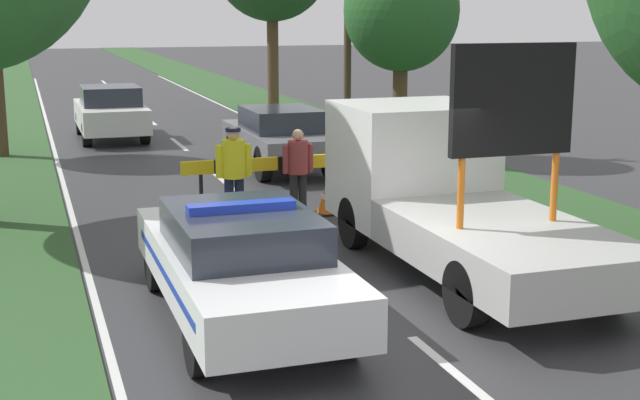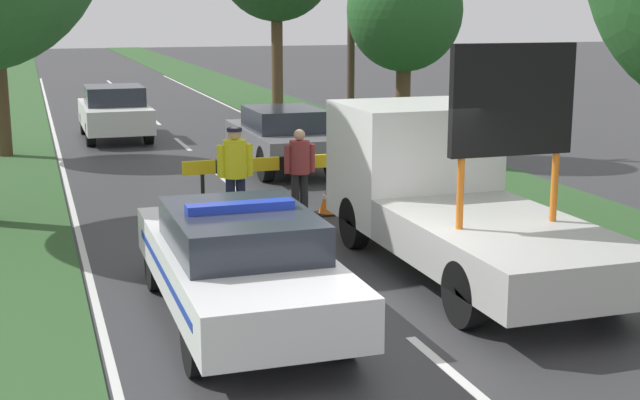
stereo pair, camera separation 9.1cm
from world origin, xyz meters
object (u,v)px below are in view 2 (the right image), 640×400
at_px(road_barrier, 279,166).
at_px(police_officer, 235,168).
at_px(pedestrian_civilian, 300,166).
at_px(queued_car_suv_grey, 283,137).
at_px(queued_car_van_white, 115,112).
at_px(traffic_cone_centre_front, 370,206).
at_px(police_car, 239,261).
at_px(traffic_cone_near_police, 328,199).
at_px(traffic_cone_near_truck, 167,218).
at_px(work_truck, 445,190).
at_px(utility_pole, 351,3).
at_px(roadside_tree_near_left, 405,12).
at_px(traffic_cone_behind_barrier, 368,195).

xyz_separation_m(road_barrier, police_officer, (-0.99, -0.80, 0.16)).
distance_m(pedestrian_civilian, queued_car_suv_grey, 4.92).
distance_m(pedestrian_civilian, queued_car_van_white, 11.35).
height_order(road_barrier, traffic_cone_centre_front, road_barrier).
xyz_separation_m(police_car, pedestrian_civilian, (2.27, 5.03, 0.20)).
height_order(traffic_cone_near_police, traffic_cone_near_truck, traffic_cone_near_truck).
xyz_separation_m(police_officer, queued_car_suv_grey, (2.31, 5.22, -0.26)).
xyz_separation_m(work_truck, police_officer, (-2.44, 3.09, -0.05)).
distance_m(road_barrier, queued_car_van_white, 10.92).
bearing_deg(queued_car_van_white, traffic_cone_centre_front, 104.87).
distance_m(traffic_cone_centre_front, traffic_cone_near_truck, 3.51).
height_order(work_truck, utility_pole, utility_pole).
relative_size(pedestrian_civilian, traffic_cone_near_police, 2.78).
height_order(traffic_cone_near_police, utility_pole, utility_pole).
relative_size(police_car, work_truck, 0.82).
xyz_separation_m(traffic_cone_centre_front, roadside_tree_near_left, (3.33, 6.37, 3.30)).
bearing_deg(police_officer, traffic_cone_centre_front, 145.54).
distance_m(pedestrian_civilian, traffic_cone_near_truck, 2.69).
xyz_separation_m(road_barrier, traffic_cone_centre_front, (1.27, -1.34, -0.55)).
relative_size(pedestrian_civilian, queued_car_suv_grey, 0.36).
relative_size(police_car, police_officer, 2.82).
relative_size(road_barrier, traffic_cone_near_police, 6.17).
height_order(traffic_cone_near_police, traffic_cone_centre_front, traffic_cone_centre_front).
xyz_separation_m(traffic_cone_behind_barrier, queued_car_van_white, (-3.47, 11.32, 0.43)).
distance_m(pedestrian_civilian, utility_pole, 8.63).
relative_size(work_truck, queued_car_suv_grey, 1.35).
relative_size(pedestrian_civilian, roadside_tree_near_left, 0.31).
height_order(road_barrier, traffic_cone_near_truck, road_barrier).
bearing_deg(police_car, police_officer, 79.90).
height_order(police_officer, traffic_cone_behind_barrier, police_officer).
bearing_deg(police_car, road_barrier, 71.91).
xyz_separation_m(work_truck, traffic_cone_near_police, (-0.62, 3.52, -0.80)).
bearing_deg(roadside_tree_near_left, queued_car_van_white, 138.86).
xyz_separation_m(police_officer, utility_pole, (4.89, 7.70, 2.80)).
height_order(work_truck, police_officer, work_truck).
height_order(police_officer, traffic_cone_near_police, police_officer).
bearing_deg(roadside_tree_near_left, traffic_cone_near_truck, -137.97).
distance_m(road_barrier, police_officer, 1.28).
relative_size(work_truck, traffic_cone_centre_front, 9.10).
relative_size(traffic_cone_behind_barrier, queued_car_van_white, 0.17).
height_order(traffic_cone_near_police, roadside_tree_near_left, roadside_tree_near_left).
bearing_deg(traffic_cone_behind_barrier, pedestrian_civilian, 171.37).
height_order(pedestrian_civilian, traffic_cone_near_truck, pedestrian_civilian).
xyz_separation_m(queued_car_van_white, utility_pole, (5.84, -3.85, 3.05)).
relative_size(work_truck, pedestrian_civilian, 3.75).
distance_m(road_barrier, roadside_tree_near_left, 7.35).
height_order(traffic_cone_near_police, queued_car_suv_grey, queued_car_suv_grey).
relative_size(police_car, pedestrian_civilian, 3.08).
height_order(pedestrian_civilian, traffic_cone_near_police, pedestrian_civilian).
relative_size(traffic_cone_near_police, traffic_cone_centre_front, 0.87).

